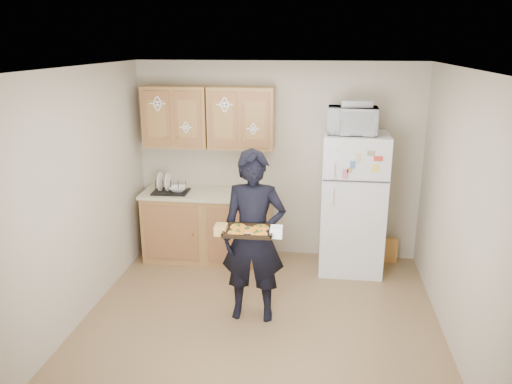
{
  "coord_description": "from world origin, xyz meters",
  "views": [
    {
      "loc": [
        0.55,
        -4.4,
        2.73
      ],
      "look_at": [
        -0.1,
        0.45,
        1.24
      ],
      "focal_mm": 35.0,
      "sensor_mm": 36.0,
      "label": 1
    }
  ],
  "objects_px": {
    "refrigerator": "(352,203)",
    "person": "(254,237)",
    "baking_tray": "(249,232)",
    "microwave": "(352,121)",
    "dish_rack": "(171,186)"
  },
  "relations": [
    {
      "from": "refrigerator",
      "to": "person",
      "type": "relative_size",
      "value": 0.98
    },
    {
      "from": "baking_tray",
      "to": "microwave",
      "type": "bearing_deg",
      "value": 56.49
    },
    {
      "from": "refrigerator",
      "to": "dish_rack",
      "type": "distance_m",
      "value": 2.26
    },
    {
      "from": "person",
      "to": "dish_rack",
      "type": "distance_m",
      "value": 1.77
    },
    {
      "from": "baking_tray",
      "to": "dish_rack",
      "type": "xyz_separation_m",
      "value": [
        -1.22,
        1.57,
        -0.06
      ]
    },
    {
      "from": "person",
      "to": "dish_rack",
      "type": "xyz_separation_m",
      "value": [
        -1.23,
        1.27,
        0.12
      ]
    },
    {
      "from": "person",
      "to": "baking_tray",
      "type": "bearing_deg",
      "value": -92.42
    },
    {
      "from": "refrigerator",
      "to": "person",
      "type": "bearing_deg",
      "value": -128.48
    },
    {
      "from": "baking_tray",
      "to": "microwave",
      "type": "distance_m",
      "value": 2.0
    },
    {
      "from": "dish_rack",
      "to": "microwave",
      "type": "bearing_deg",
      "value": -0.68
    },
    {
      "from": "refrigerator",
      "to": "baking_tray",
      "type": "relative_size",
      "value": 3.74
    },
    {
      "from": "person",
      "to": "microwave",
      "type": "relative_size",
      "value": 3.11
    },
    {
      "from": "person",
      "to": "microwave",
      "type": "bearing_deg",
      "value": 50.85
    },
    {
      "from": "person",
      "to": "baking_tray",
      "type": "height_order",
      "value": "person"
    },
    {
      "from": "refrigerator",
      "to": "person",
      "type": "distance_m",
      "value": 1.65
    }
  ]
}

